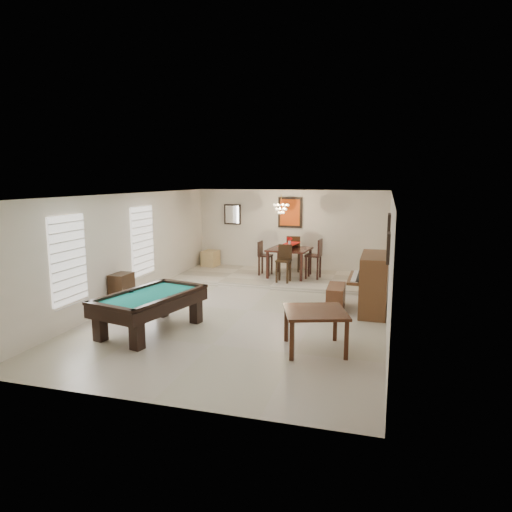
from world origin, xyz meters
The scene contains 26 objects.
ground_plane centered at (0.00, 0.00, -0.01)m, with size 6.00×9.00×0.02m, color beige.
wall_back centered at (0.00, 4.50, 1.30)m, with size 6.00×0.04×2.60m, color silver.
wall_front centered at (0.00, -4.50, 1.30)m, with size 6.00×0.04×2.60m, color silver.
wall_left centered at (-3.00, 0.00, 1.30)m, with size 0.04×9.00×2.60m, color silver.
wall_right centered at (3.00, 0.00, 1.30)m, with size 0.04×9.00×2.60m, color silver.
ceiling centered at (0.00, 0.00, 2.60)m, with size 6.00×9.00×0.04m, color white.
dining_step centered at (0.00, 3.25, 0.06)m, with size 6.00×2.50×0.12m, color beige.
window_left_front centered at (-2.97, -2.20, 1.40)m, with size 0.06×1.00×1.70m, color white.
window_left_rear centered at (-2.97, 0.60, 1.40)m, with size 0.06×1.00×1.70m, color white.
pool_table centered at (-1.42, -1.88, 0.36)m, with size 1.17×2.17×0.72m, color black, non-canonical shape.
square_table centered at (1.80, -1.99, 0.36)m, with size 1.03×1.03×0.71m, color black, non-canonical shape.
upright_piano centered at (2.54, 0.67, 0.65)m, with size 0.87×1.56×1.30m, color brown, non-canonical shape.
piano_bench centered at (1.88, 0.67, 0.27)m, with size 0.38×0.97×0.54m, color #5A321D.
apothecary_chest centered at (-2.78, -0.73, 0.42)m, with size 0.37×0.56×0.83m, color black.
dining_table centered at (0.24, 3.28, 0.59)m, with size 1.14×1.14×0.94m, color black, non-canonical shape.
flower_vase centered at (0.24, 3.28, 1.17)m, with size 0.12×0.12×0.21m, color red, non-canonical shape.
dining_chair_south centered at (0.24, 2.52, 0.63)m, with size 0.38×0.38×1.03m, color black, non-canonical shape.
dining_chair_north centered at (0.21, 4.07, 0.67)m, with size 0.41×0.41×1.11m, color black, non-canonical shape.
dining_chair_west centered at (-0.48, 3.30, 0.62)m, with size 0.37×0.37×1.00m, color black, non-canonical shape.
dining_chair_east centered at (0.95, 3.23, 0.69)m, with size 0.42×0.42×1.13m, color black, non-canonical shape.
corner_bench centered at (-2.57, 4.17, 0.37)m, with size 0.45×0.56×0.50m, color tan.
chandelier centered at (0.00, 3.20, 2.20)m, with size 0.44×0.44×0.60m, color #FFE5B2, non-canonical shape.
back_painting centered at (0.00, 4.46, 1.90)m, with size 0.75×0.06×0.95m, color #D84C14.
back_mirror centered at (-1.90, 4.46, 1.80)m, with size 0.55×0.06×0.65m, color white.
right_picture_upper centered at (2.96, 0.30, 1.90)m, with size 0.06×0.55×0.65m, color slate.
right_picture_lower centered at (2.96, -1.00, 1.70)m, with size 0.06×0.45×0.55m, color gray.
Camera 1 is at (2.90, -9.52, 2.94)m, focal length 32.00 mm.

